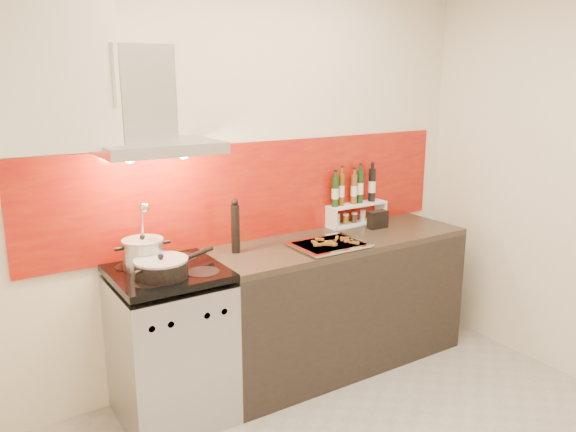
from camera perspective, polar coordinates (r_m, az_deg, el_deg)
back_wall at (r=3.63m, az=-3.83°, el=3.75°), size 3.40×0.02×2.60m
backsplash at (r=3.66m, az=-3.03°, el=2.56°), size 3.00×0.02×0.64m
range_stove at (r=3.36m, az=-11.78°, el=-12.89°), size 0.60×0.60×0.91m
counter at (r=3.89m, az=5.08°, el=-8.63°), size 1.80×0.60×0.90m
range_hood at (r=3.15m, az=-13.91°, el=9.94°), size 0.62×0.50×0.61m
upper_cabinet at (r=3.00m, az=-24.31°, el=12.93°), size 0.70×0.35×0.72m
stock_pot at (r=3.20m, az=-14.48°, el=-3.72°), size 0.23×0.23×0.19m
saute_pan at (r=3.05m, az=-12.65°, el=-5.13°), size 0.52×0.33×0.13m
utensil_jar at (r=3.19m, az=-14.52°, el=-3.32°), size 0.08×0.12×0.39m
pepper_mill at (r=3.40m, az=-5.37°, el=-1.10°), size 0.05×0.05×0.34m
step_shelf at (r=4.06m, az=6.81°, el=1.39°), size 0.48×0.13×0.39m
caddy_box at (r=4.01m, az=9.09°, el=-0.39°), size 0.15×0.07×0.13m
baking_tray at (r=3.55m, az=4.22°, el=-2.89°), size 0.45×0.35×0.03m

